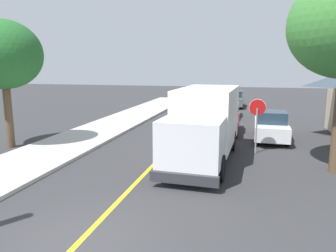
{
  "coord_description": "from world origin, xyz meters",
  "views": [
    {
      "loc": [
        3.79,
        -6.38,
        4.2
      ],
      "look_at": [
        0.23,
        8.09,
        1.4
      ],
      "focal_mm": 34.39,
      "sensor_mm": 36.0,
      "label": 1
    }
  ],
  "objects_px": {
    "parked_car_far": "(234,99)",
    "stop_sign": "(257,116)",
    "parked_car_mid": "(227,108)",
    "parked_van_across": "(271,126)",
    "parked_car_near": "(224,120)",
    "parked_car_furthest": "(231,95)",
    "box_truck": "(205,121)",
    "street_tree_near": "(3,55)"
  },
  "relations": [
    {
      "from": "parked_car_far",
      "to": "stop_sign",
      "type": "distance_m",
      "value": 18.07
    },
    {
      "from": "parked_car_mid",
      "to": "stop_sign",
      "type": "relative_size",
      "value": 1.68
    },
    {
      "from": "parked_van_across",
      "to": "stop_sign",
      "type": "distance_m",
      "value": 3.51
    },
    {
      "from": "parked_car_near",
      "to": "parked_van_across",
      "type": "distance_m",
      "value": 3.09
    },
    {
      "from": "parked_car_near",
      "to": "parked_car_furthest",
      "type": "xyz_separation_m",
      "value": [
        -0.6,
        18.97,
        0.0
      ]
    },
    {
      "from": "box_truck",
      "to": "parked_car_mid",
      "type": "relative_size",
      "value": 1.64
    },
    {
      "from": "parked_car_far",
      "to": "parked_car_furthest",
      "type": "xyz_separation_m",
      "value": [
        -0.66,
        5.65,
        0.0
      ]
    },
    {
      "from": "parked_car_furthest",
      "to": "stop_sign",
      "type": "height_order",
      "value": "stop_sign"
    },
    {
      "from": "parked_car_mid",
      "to": "box_truck",
      "type": "bearing_deg",
      "value": -90.75
    },
    {
      "from": "box_truck",
      "to": "parked_van_across",
      "type": "distance_m",
      "value": 5.95
    },
    {
      "from": "parked_car_near",
      "to": "parked_car_far",
      "type": "height_order",
      "value": "same"
    },
    {
      "from": "parked_van_across",
      "to": "street_tree_near",
      "type": "distance_m",
      "value": 14.76
    },
    {
      "from": "parked_car_mid",
      "to": "street_tree_near",
      "type": "xyz_separation_m",
      "value": [
        -10.27,
        -12.84,
        3.93
      ]
    },
    {
      "from": "parked_car_near",
      "to": "parked_car_furthest",
      "type": "relative_size",
      "value": 0.99
    },
    {
      "from": "stop_sign",
      "to": "street_tree_near",
      "type": "distance_m",
      "value": 12.85
    },
    {
      "from": "box_truck",
      "to": "parked_car_near",
      "type": "xyz_separation_m",
      "value": [
        0.44,
        6.34,
        -0.97
      ]
    },
    {
      "from": "parked_car_far",
      "to": "parked_car_furthest",
      "type": "height_order",
      "value": "same"
    },
    {
      "from": "parked_car_mid",
      "to": "parked_van_across",
      "type": "xyz_separation_m",
      "value": [
        3.02,
        -7.77,
        0.0
      ]
    },
    {
      "from": "parked_car_near",
      "to": "parked_car_furthest",
      "type": "height_order",
      "value": "same"
    },
    {
      "from": "box_truck",
      "to": "parked_van_across",
      "type": "height_order",
      "value": "box_truck"
    },
    {
      "from": "street_tree_near",
      "to": "box_truck",
      "type": "bearing_deg",
      "value": 0.79
    },
    {
      "from": "parked_car_near",
      "to": "parked_car_furthest",
      "type": "distance_m",
      "value": 18.98
    },
    {
      "from": "box_truck",
      "to": "street_tree_near",
      "type": "bearing_deg",
      "value": -179.21
    },
    {
      "from": "parked_car_furthest",
      "to": "parked_van_across",
      "type": "relative_size",
      "value": 1.01
    },
    {
      "from": "parked_car_far",
      "to": "box_truck",
      "type": "bearing_deg",
      "value": -91.45
    },
    {
      "from": "parked_car_near",
      "to": "stop_sign",
      "type": "relative_size",
      "value": 1.66
    },
    {
      "from": "box_truck",
      "to": "parked_car_far",
      "type": "relative_size",
      "value": 1.66
    },
    {
      "from": "parked_car_near",
      "to": "stop_sign",
      "type": "height_order",
      "value": "stop_sign"
    },
    {
      "from": "parked_car_mid",
      "to": "parked_car_far",
      "type": "bearing_deg",
      "value": 87.26
    },
    {
      "from": "box_truck",
      "to": "street_tree_near",
      "type": "distance_m",
      "value": 10.53
    },
    {
      "from": "box_truck",
      "to": "parked_car_furthest",
      "type": "distance_m",
      "value": 25.33
    },
    {
      "from": "parked_car_far",
      "to": "street_tree_near",
      "type": "relative_size",
      "value": 0.68
    },
    {
      "from": "parked_car_mid",
      "to": "parked_car_far",
      "type": "height_order",
      "value": "same"
    },
    {
      "from": "box_truck",
      "to": "parked_car_mid",
      "type": "height_order",
      "value": "box_truck"
    },
    {
      "from": "parked_car_furthest",
      "to": "stop_sign",
      "type": "xyz_separation_m",
      "value": [
        2.44,
        -23.6,
        1.06
      ]
    },
    {
      "from": "parked_car_mid",
      "to": "parked_van_across",
      "type": "bearing_deg",
      "value": -68.76
    },
    {
      "from": "box_truck",
      "to": "street_tree_near",
      "type": "xyz_separation_m",
      "value": [
        -10.11,
        -0.14,
        2.95
      ]
    },
    {
      "from": "box_truck",
      "to": "street_tree_near",
      "type": "relative_size",
      "value": 1.13
    },
    {
      "from": "parked_car_far",
      "to": "parked_van_across",
      "type": "distance_m",
      "value": 14.98
    },
    {
      "from": "parked_car_mid",
      "to": "parked_car_furthest",
      "type": "xyz_separation_m",
      "value": [
        -0.33,
        12.61,
        0.0
      ]
    },
    {
      "from": "box_truck",
      "to": "stop_sign",
      "type": "bearing_deg",
      "value": 36.95
    },
    {
      "from": "parked_car_far",
      "to": "stop_sign",
      "type": "height_order",
      "value": "stop_sign"
    }
  ]
}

